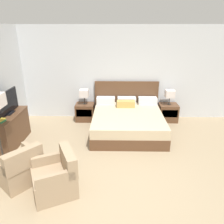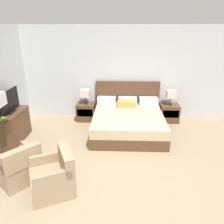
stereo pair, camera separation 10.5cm
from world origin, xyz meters
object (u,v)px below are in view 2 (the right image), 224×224
object	(u,v)px
dresser	(11,128)
tv	(8,102)
bed	(128,121)
nightstand_right	(169,113)
armchair_companion	(54,177)
armchair_by_window	(18,167)
nightstand_left	(86,112)
table_lamp_right	(171,94)
table_lamp_left	(85,93)
book_blue_cover	(0,119)

from	to	relation	value
dresser	tv	xyz separation A→B (m)	(0.00, 0.09, 0.63)
tv	bed	bearing A→B (deg)	13.36
nightstand_right	armchair_companion	world-z (taller)	armchair_companion
nightstand_right	armchair_by_window	world-z (taller)	armchair_by_window
bed	nightstand_right	bearing A→B (deg)	29.43
nightstand_left	table_lamp_right	distance (m)	2.59
table_lamp_left	bed	bearing A→B (deg)	-29.50
table_lamp_left	armchair_by_window	distance (m)	3.05
nightstand_left	book_blue_cover	xyz separation A→B (m)	(-1.59, -1.88, 0.55)
bed	dresser	size ratio (longest dim) A/B	1.60
nightstand_left	table_lamp_right	world-z (taller)	table_lamp_right
bed	book_blue_cover	world-z (taller)	bed
bed	armchair_companion	xyz separation A→B (m)	(-1.33, -2.42, -0.01)
nightstand_left	nightstand_right	xyz separation A→B (m)	(2.52, 0.00, 0.00)
bed	book_blue_cover	size ratio (longest dim) A/B	10.63
armchair_by_window	table_lamp_left	bearing A→B (deg)	74.37
table_lamp_right	tv	size ratio (longest dim) A/B	0.45
dresser	tv	bearing A→B (deg)	88.42
nightstand_left	book_blue_cover	bearing A→B (deg)	-130.13
table_lamp_left	tv	distance (m)	2.12
table_lamp_left	armchair_companion	bearing A→B (deg)	-91.31
book_blue_cover	tv	bearing A→B (deg)	91.31
table_lamp_right	armchair_by_window	size ratio (longest dim) A/B	0.46
nightstand_right	dresser	size ratio (longest dim) A/B	0.42
tv	armchair_companion	distance (m)	2.43
tv	nightstand_left	bearing A→B (deg)	41.01
tv	armchair_by_window	world-z (taller)	tv
bed	table_lamp_left	xyz separation A→B (m)	(-1.26, 0.71, 0.55)
nightstand_right	table_lamp_right	size ratio (longest dim) A/B	1.23
nightstand_right	tv	distance (m)	4.41
bed	armchair_by_window	distance (m)	3.00
table_lamp_left	tv	bearing A→B (deg)	-138.96
dresser	book_blue_cover	xyz separation A→B (m)	(0.01, -0.40, 0.41)
table_lamp_left	book_blue_cover	bearing A→B (deg)	-130.11
table_lamp_left	tv	size ratio (longest dim) A/B	0.45
bed	table_lamp_right	distance (m)	1.55
armchair_companion	dresser	bearing A→B (deg)	132.82
table_lamp_left	dresser	xyz separation A→B (m)	(-1.60, -1.48, -0.46)
armchair_by_window	nightstand_right	bearing A→B (deg)	40.91
bed	tv	world-z (taller)	tv
table_lamp_left	dresser	distance (m)	2.23
nightstand_left	table_lamp_left	xyz separation A→B (m)	(-0.00, 0.00, 0.59)
tv	armchair_by_window	bearing A→B (deg)	-62.07
armchair_by_window	bed	bearing A→B (deg)	46.42
table_lamp_right	nightstand_left	bearing A→B (deg)	-179.97
nightstand_left	nightstand_right	size ratio (longest dim) A/B	1.00
tv	dresser	bearing A→B (deg)	-91.58
nightstand_left	nightstand_right	world-z (taller)	same
tv	table_lamp_right	bearing A→B (deg)	18.66
nightstand_left	dresser	world-z (taller)	dresser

